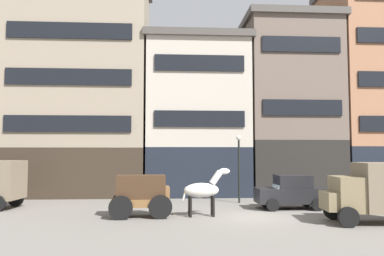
% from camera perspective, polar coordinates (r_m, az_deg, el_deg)
% --- Properties ---
extents(ground_plane, '(120.00, 120.00, 0.00)m').
position_cam_1_polar(ground_plane, '(18.64, 9.16, -13.14)').
color(ground_plane, slate).
extents(building_far_left, '(10.36, 6.86, 16.44)m').
position_cam_1_polar(building_far_left, '(29.63, -16.54, 6.53)').
color(building_far_left, '#33281E').
rests_on(building_far_left, ground_plane).
extents(building_center_left, '(7.79, 6.86, 11.56)m').
position_cam_1_polar(building_center_left, '(28.62, 0.65, 1.81)').
color(building_center_left, black).
rests_on(building_center_left, ground_plane).
extents(building_center_right, '(7.11, 6.86, 13.29)m').
position_cam_1_polar(building_center_right, '(30.08, 14.29, 3.31)').
color(building_center_right, black).
rests_on(building_center_right, ground_plane).
extents(building_far_right, '(7.44, 6.86, 16.52)m').
position_cam_1_polar(building_far_right, '(33.07, 25.82, 5.76)').
color(building_far_right, black).
rests_on(building_far_right, ground_plane).
extents(cargo_wagon, '(3.00, 1.70, 1.98)m').
position_cam_1_polar(cargo_wagon, '(18.34, -7.60, -9.69)').
color(cargo_wagon, brown).
rests_on(cargo_wagon, ground_plane).
extents(draft_horse, '(2.35, 0.72, 2.30)m').
position_cam_1_polar(draft_horse, '(18.36, 1.75, -9.33)').
color(draft_horse, beige).
rests_on(draft_horse, ground_plane).
extents(delivery_truck_near, '(4.49, 2.48, 2.62)m').
position_cam_1_polar(delivery_truck_near, '(18.39, 26.41, -8.45)').
color(delivery_truck_near, '#7A6B4C').
rests_on(delivery_truck_near, ground_plane).
extents(sedan_light, '(3.71, 1.88, 1.83)m').
position_cam_1_polar(sedan_light, '(21.48, 14.73, -9.35)').
color(sedan_light, black).
rests_on(sedan_light, ground_plane).
extents(pedestrian_officer, '(0.49, 0.49, 1.79)m').
position_cam_1_polar(pedestrian_officer, '(23.05, -6.97, -8.88)').
color(pedestrian_officer, black).
rests_on(pedestrian_officer, ground_plane).
extents(streetlamp_curbside, '(0.32, 0.32, 4.12)m').
position_cam_1_polar(streetlamp_curbside, '(23.31, 7.12, -4.66)').
color(streetlamp_curbside, black).
rests_on(streetlamp_curbside, ground_plane).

